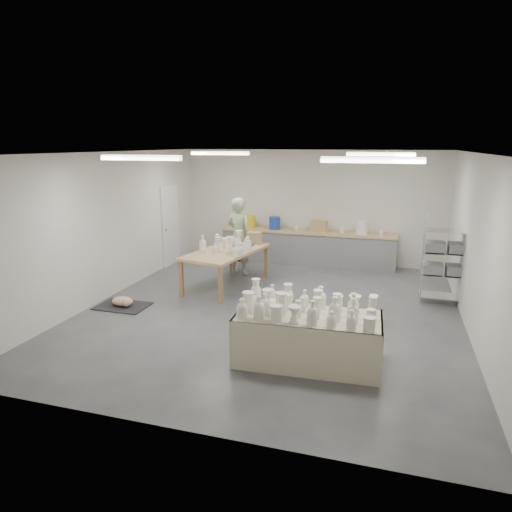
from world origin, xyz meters
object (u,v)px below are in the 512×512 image
(work_table, at_px, (230,249))
(potter, at_px, (239,236))
(drying_table, at_px, (307,334))
(red_stool, at_px, (243,260))

(work_table, bearing_deg, potter, 107.36)
(work_table, bearing_deg, drying_table, -42.96)
(drying_table, distance_m, work_table, 4.03)
(potter, relative_size, red_stool, 5.64)
(work_table, relative_size, red_stool, 7.08)
(drying_table, bearing_deg, potter, 117.91)
(potter, distance_m, red_stool, 0.72)
(red_stool, bearing_deg, potter, -90.00)
(drying_table, bearing_deg, work_table, 123.50)
(potter, bearing_deg, work_table, 113.74)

